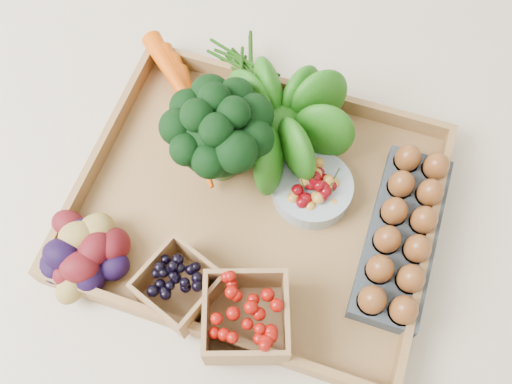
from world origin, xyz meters
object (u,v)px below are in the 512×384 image
(tray, at_px, (256,206))
(broccoli, at_px, (219,147))
(cherry_bowl, at_px, (312,189))
(egg_carton, at_px, (401,236))

(tray, xyz_separation_m, broccoli, (-0.08, 0.05, 0.07))
(broccoli, distance_m, cherry_bowl, 0.16)
(broccoli, relative_size, egg_carton, 0.59)
(egg_carton, bearing_deg, broccoli, 173.81)
(tray, bearing_deg, broccoli, 149.02)
(tray, relative_size, broccoli, 3.24)
(tray, height_order, cherry_bowl, cherry_bowl)
(broccoli, relative_size, cherry_bowl, 1.33)
(cherry_bowl, xyz_separation_m, egg_carton, (0.15, -0.03, -0.00))
(broccoli, distance_m, egg_carton, 0.31)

